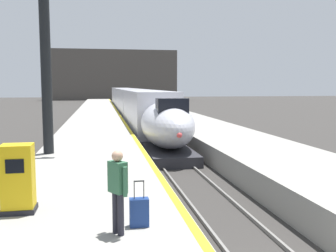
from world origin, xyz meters
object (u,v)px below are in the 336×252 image
(highspeed_train_main, at_px, (132,103))
(station_column_mid, at_px, (44,20))
(passenger_near_edge, at_px, (118,186))
(rolling_suitcase, at_px, (139,212))
(ticket_machine_yellow, at_px, (18,181))

(highspeed_train_main, relative_size, station_column_mid, 5.99)
(passenger_near_edge, relative_size, rolling_suitcase, 1.72)
(highspeed_train_main, height_order, ticket_machine_yellow, highspeed_train_main)
(highspeed_train_main, xyz_separation_m, ticket_machine_yellow, (-5.55, -35.95, -0.17))
(passenger_near_edge, height_order, ticket_machine_yellow, passenger_near_edge)
(passenger_near_edge, xyz_separation_m, rolling_suitcase, (0.45, 0.35, -0.69))
(highspeed_train_main, distance_m, rolling_suitcase, 37.46)
(highspeed_train_main, xyz_separation_m, station_column_mid, (-5.90, -28.06, 4.79))
(passenger_near_edge, bearing_deg, rolling_suitcase, 37.54)
(station_column_mid, bearing_deg, rolling_suitcase, -71.95)
(highspeed_train_main, height_order, station_column_mid, station_column_mid)
(rolling_suitcase, xyz_separation_m, ticket_machine_yellow, (-2.68, 1.39, 0.44))
(passenger_near_edge, bearing_deg, station_column_mid, 104.95)
(highspeed_train_main, relative_size, ticket_machine_yellow, 35.60)
(station_column_mid, distance_m, rolling_suitcase, 11.16)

